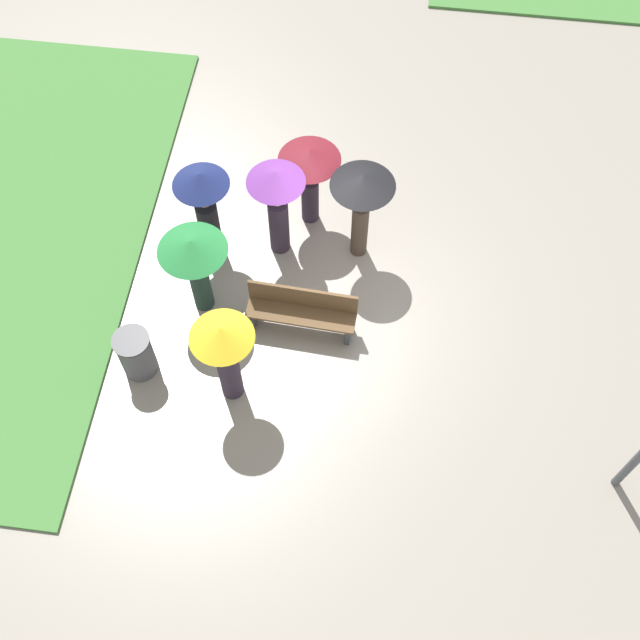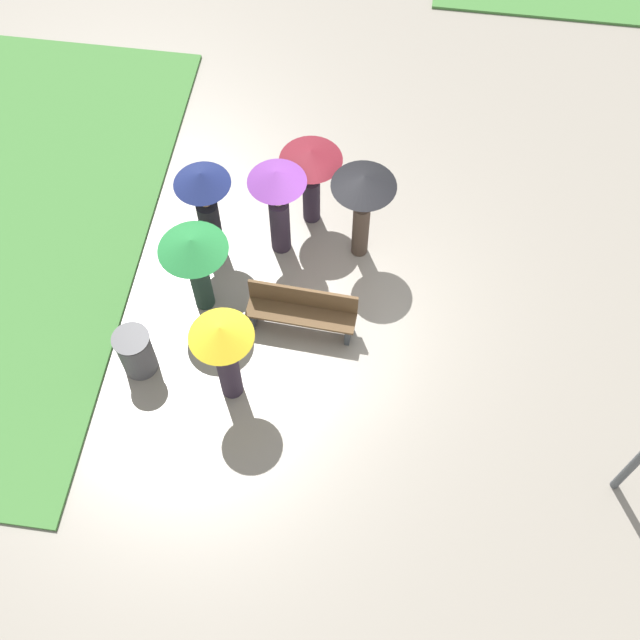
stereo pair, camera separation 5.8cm
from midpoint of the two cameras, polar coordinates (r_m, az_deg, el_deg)
The scene contains 9 objects.
ground_plane at distance 13.62m, azimuth 2.28°, elevation 2.22°, with size 90.00×90.00×0.00m, color gray.
park_bench at distance 12.85m, azimuth -1.16°, elevation 0.77°, with size 1.79×0.51×0.90m.
trash_bin at distance 12.79m, azimuth -12.82°, elevation -2.26°, with size 0.58×0.58×0.91m.
crowd_person_black at distance 12.89m, azimuth 3.21°, elevation 8.83°, with size 1.05×1.05×1.96m.
crowd_person_navy at distance 13.21m, azimuth -8.02°, elevation 8.44°, with size 0.92×0.92×1.94m.
crowd_person_yellow at distance 11.57m, azimuth -6.71°, elevation -2.01°, with size 0.94×0.94×1.96m.
crowd_person_purple at distance 13.05m, azimuth -2.88°, elevation 8.77°, with size 0.95×0.95×1.97m.
crowd_person_green at distance 12.50m, azimuth -8.76°, elevation 4.48°, with size 1.09×1.09×1.77m.
crowd_person_maroon at distance 13.50m, azimuth -0.52°, elevation 10.73°, with size 1.05×1.05×1.72m.
Camera 2 is at (0.50, -7.32, 11.47)m, focal length 45.00 mm.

